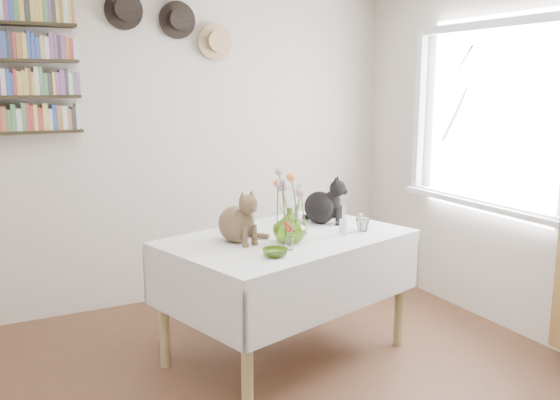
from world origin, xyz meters
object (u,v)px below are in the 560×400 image
tabby_cat (236,214)px  black_cat (320,199)px  bookshelf_unit (0,66)px  flower_vase (290,226)px  dining_table (287,266)px

tabby_cat → black_cat: size_ratio=1.00×
tabby_cat → black_cat: tabby_cat is taller
tabby_cat → bookshelf_unit: bookshelf_unit is taller
bookshelf_unit → tabby_cat: bearing=-47.1°
flower_vase → bookshelf_unit: 2.23m
black_cat → dining_table: bearing=164.2°
dining_table → black_cat: black_cat is taller
tabby_cat → flower_vase: 0.33m
dining_table → bookshelf_unit: bookshelf_unit is taller
tabby_cat → bookshelf_unit: bearing=118.2°
flower_vase → tabby_cat: bearing=147.6°
tabby_cat → flower_vase: bearing=-47.1°
dining_table → flower_vase: bearing=-112.2°
dining_table → flower_vase: flower_vase is taller
dining_table → tabby_cat: 0.49m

